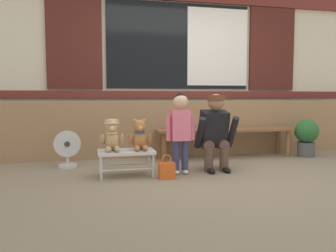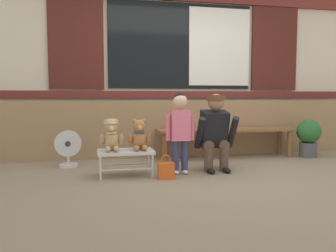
{
  "view_description": "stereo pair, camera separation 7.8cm",
  "coord_description": "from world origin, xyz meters",
  "px_view_note": "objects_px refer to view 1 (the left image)",
  "views": [
    {
      "loc": [
        -1.48,
        -3.77,
        0.92
      ],
      "look_at": [
        -0.52,
        0.42,
        0.55
      ],
      "focal_mm": 36.87,
      "sensor_mm": 36.0,
      "label": 1
    },
    {
      "loc": [
        -1.41,
        -3.78,
        0.92
      ],
      "look_at": [
        -0.52,
        0.42,
        0.55
      ],
      "focal_mm": 36.87,
      "sensor_mm": 36.0,
      "label": 2
    }
  ],
  "objects_px": {
    "wooden_bench_long": "(225,133)",
    "floor_fan": "(67,149)",
    "small_display_bench": "(126,153)",
    "teddy_bear_plain": "(140,136)",
    "potted_plant": "(306,136)",
    "adult_crouching": "(215,132)",
    "child_standing": "(180,124)",
    "handbag_on_ground": "(167,170)",
    "teddy_bear_with_hat": "(112,136)"
  },
  "relations": [
    {
      "from": "handbag_on_ground",
      "to": "child_standing",
      "type": "bearing_deg",
      "value": 44.0
    },
    {
      "from": "handbag_on_ground",
      "to": "floor_fan",
      "type": "xyz_separation_m",
      "value": [
        -1.12,
        0.89,
        0.14
      ]
    },
    {
      "from": "teddy_bear_with_hat",
      "to": "teddy_bear_plain",
      "type": "distance_m",
      "value": 0.32
    },
    {
      "from": "wooden_bench_long",
      "to": "floor_fan",
      "type": "height_order",
      "value": "floor_fan"
    },
    {
      "from": "teddy_bear_with_hat",
      "to": "floor_fan",
      "type": "xyz_separation_m",
      "value": [
        -0.53,
        0.66,
        -0.23
      ]
    },
    {
      "from": "wooden_bench_long",
      "to": "teddy_bear_plain",
      "type": "bearing_deg",
      "value": -147.97
    },
    {
      "from": "potted_plant",
      "to": "adult_crouching",
      "type": "bearing_deg",
      "value": -160.32
    },
    {
      "from": "adult_crouching",
      "to": "floor_fan",
      "type": "distance_m",
      "value": 1.91
    },
    {
      "from": "wooden_bench_long",
      "to": "small_display_bench",
      "type": "bearing_deg",
      "value": -150.62
    },
    {
      "from": "small_display_bench",
      "to": "child_standing",
      "type": "height_order",
      "value": "child_standing"
    },
    {
      "from": "small_display_bench",
      "to": "teddy_bear_plain",
      "type": "relative_size",
      "value": 1.76
    },
    {
      "from": "teddy_bear_plain",
      "to": "handbag_on_ground",
      "type": "relative_size",
      "value": 1.34
    },
    {
      "from": "floor_fan",
      "to": "child_standing",
      "type": "bearing_deg",
      "value": -27.27
    },
    {
      "from": "small_display_bench",
      "to": "floor_fan",
      "type": "xyz_separation_m",
      "value": [
        -0.69,
        0.66,
        -0.03
      ]
    },
    {
      "from": "potted_plant",
      "to": "wooden_bench_long",
      "type": "bearing_deg",
      "value": 171.24
    },
    {
      "from": "small_display_bench",
      "to": "teddy_bear_with_hat",
      "type": "xyz_separation_m",
      "value": [
        -0.16,
        0.0,
        0.21
      ]
    },
    {
      "from": "child_standing",
      "to": "floor_fan",
      "type": "bearing_deg",
      "value": 152.73
    },
    {
      "from": "teddy_bear_plain",
      "to": "adult_crouching",
      "type": "bearing_deg",
      "value": 4.81
    },
    {
      "from": "teddy_bear_plain",
      "to": "adult_crouching",
      "type": "xyz_separation_m",
      "value": [
        0.95,
        0.08,
        0.02
      ]
    },
    {
      "from": "teddy_bear_plain",
      "to": "child_standing",
      "type": "relative_size",
      "value": 0.38
    },
    {
      "from": "teddy_bear_with_hat",
      "to": "child_standing",
      "type": "xyz_separation_m",
      "value": [
        0.8,
        -0.03,
        0.12
      ]
    },
    {
      "from": "teddy_bear_plain",
      "to": "adult_crouching",
      "type": "distance_m",
      "value": 0.96
    },
    {
      "from": "teddy_bear_with_hat",
      "to": "adult_crouching",
      "type": "relative_size",
      "value": 0.38
    },
    {
      "from": "wooden_bench_long",
      "to": "small_display_bench",
      "type": "height_order",
      "value": "wooden_bench_long"
    },
    {
      "from": "teddy_bear_with_hat",
      "to": "potted_plant",
      "type": "xyz_separation_m",
      "value": [
        2.99,
        0.69,
        -0.15
      ]
    },
    {
      "from": "small_display_bench",
      "to": "potted_plant",
      "type": "bearing_deg",
      "value": 13.81
    },
    {
      "from": "child_standing",
      "to": "potted_plant",
      "type": "bearing_deg",
      "value": 18.22
    },
    {
      "from": "small_display_bench",
      "to": "potted_plant",
      "type": "relative_size",
      "value": 1.12
    },
    {
      "from": "wooden_bench_long",
      "to": "handbag_on_ground",
      "type": "relative_size",
      "value": 7.72
    },
    {
      "from": "teddy_bear_plain",
      "to": "wooden_bench_long",
      "type": "bearing_deg",
      "value": 32.03
    },
    {
      "from": "small_display_bench",
      "to": "teddy_bear_plain",
      "type": "distance_m",
      "value": 0.25
    },
    {
      "from": "wooden_bench_long",
      "to": "teddy_bear_with_hat",
      "type": "height_order",
      "value": "teddy_bear_with_hat"
    },
    {
      "from": "small_display_bench",
      "to": "teddy_bear_with_hat",
      "type": "bearing_deg",
      "value": 179.23
    },
    {
      "from": "handbag_on_ground",
      "to": "wooden_bench_long",
      "type": "bearing_deg",
      "value": 44.18
    },
    {
      "from": "wooden_bench_long",
      "to": "teddy_bear_with_hat",
      "type": "xyz_separation_m",
      "value": [
        -1.74,
        -0.89,
        0.1
      ]
    },
    {
      "from": "wooden_bench_long",
      "to": "adult_crouching",
      "type": "xyz_separation_m",
      "value": [
        -0.47,
        -0.81,
        0.11
      ]
    },
    {
      "from": "wooden_bench_long",
      "to": "handbag_on_ground",
      "type": "bearing_deg",
      "value": -135.82
    },
    {
      "from": "small_display_bench",
      "to": "floor_fan",
      "type": "relative_size",
      "value": 1.33
    },
    {
      "from": "teddy_bear_with_hat",
      "to": "handbag_on_ground",
      "type": "distance_m",
      "value": 0.74
    },
    {
      "from": "wooden_bench_long",
      "to": "small_display_bench",
      "type": "xyz_separation_m",
      "value": [
        -1.58,
        -0.89,
        -0.11
      ]
    },
    {
      "from": "small_display_bench",
      "to": "adult_crouching",
      "type": "bearing_deg",
      "value": 4.19
    },
    {
      "from": "floor_fan",
      "to": "teddy_bear_plain",
      "type": "bearing_deg",
      "value": -37.76
    },
    {
      "from": "teddy_bear_with_hat",
      "to": "potted_plant",
      "type": "height_order",
      "value": "teddy_bear_with_hat"
    },
    {
      "from": "wooden_bench_long",
      "to": "teddy_bear_with_hat",
      "type": "relative_size",
      "value": 5.78
    },
    {
      "from": "teddy_bear_plain",
      "to": "floor_fan",
      "type": "height_order",
      "value": "teddy_bear_plain"
    },
    {
      "from": "small_display_bench",
      "to": "potted_plant",
      "type": "height_order",
      "value": "potted_plant"
    },
    {
      "from": "adult_crouching",
      "to": "wooden_bench_long",
      "type": "bearing_deg",
      "value": 60.01
    },
    {
      "from": "teddy_bear_with_hat",
      "to": "potted_plant",
      "type": "bearing_deg",
      "value": 13.06
    },
    {
      "from": "teddy_bear_plain",
      "to": "small_display_bench",
      "type": "bearing_deg",
      "value": -179.49
    },
    {
      "from": "wooden_bench_long",
      "to": "adult_crouching",
      "type": "relative_size",
      "value": 2.21
    }
  ]
}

